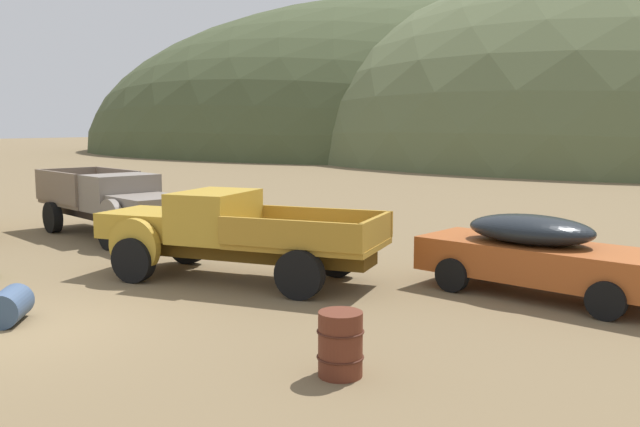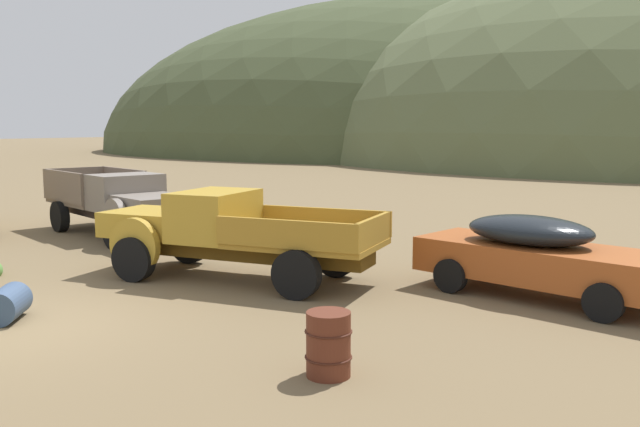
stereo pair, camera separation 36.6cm
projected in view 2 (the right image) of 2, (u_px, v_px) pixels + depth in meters
The scene contains 8 objects.
ground_plane at pixel (21, 328), 10.93m from camera, with size 300.00×300.00×0.00m, color brown.
hill_far_left at pixel (403, 151), 87.37m from camera, with size 86.74×64.93×38.28m, color #424C2D.
truck_primer_gray at pixel (124, 203), 19.69m from camera, with size 6.70×3.83×1.91m.
truck_mustard at pixel (218, 232), 14.47m from camera, with size 6.45×3.03×1.89m.
car_oxide_orange at pixel (550, 257), 12.67m from camera, with size 5.30×2.69×1.57m.
oil_drum_tipped at pixel (7, 304), 11.29m from camera, with size 0.99×1.05×0.58m.
oil_drum_by_truck at pixel (328, 344), 8.77m from camera, with size 0.63×0.63×0.87m.
bush_lone_scrub at pixel (246, 219), 22.01m from camera, with size 1.12×1.10×0.92m.
Camera 2 is at (9.68, -6.53, 3.28)m, focal length 37.44 mm.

